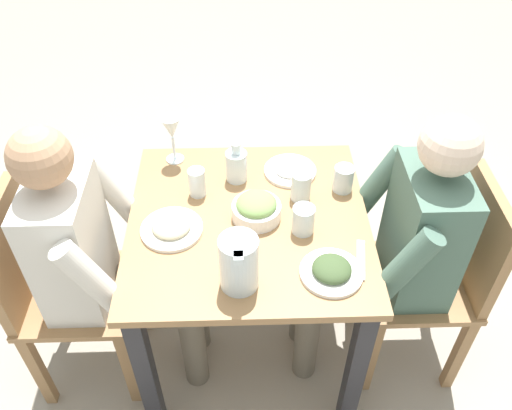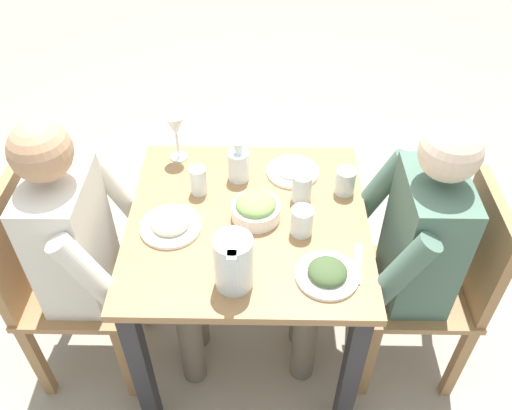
% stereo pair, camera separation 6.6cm
% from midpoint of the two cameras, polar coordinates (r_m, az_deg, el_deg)
% --- Properties ---
extents(ground_plane, '(8.00, 8.00, 0.00)m').
position_cam_midpoint_polar(ground_plane, '(2.43, 0.09, -14.04)').
color(ground_plane, gray).
extents(dining_table, '(0.84, 0.84, 0.74)m').
position_cam_midpoint_polar(dining_table, '(1.96, 0.11, -4.33)').
color(dining_table, '#997047').
rests_on(dining_table, ground_plane).
extents(chair_near, '(0.40, 0.40, 0.89)m').
position_cam_midpoint_polar(chair_near, '(2.10, 20.15, -7.49)').
color(chair_near, '#997047').
rests_on(chair_near, ground_plane).
extents(chair_far, '(0.40, 0.40, 0.89)m').
position_cam_midpoint_polar(chair_far, '(2.10, -20.01, -7.42)').
color(chair_far, '#997047').
rests_on(chair_far, ground_plane).
extents(diner_near, '(0.48, 0.53, 1.19)m').
position_cam_midpoint_polar(diner_near, '(1.93, 15.41, -4.84)').
color(diner_near, '#4C6B5B').
rests_on(diner_near, ground_plane).
extents(diner_far, '(0.48, 0.53, 1.19)m').
position_cam_midpoint_polar(diner_far, '(1.93, -15.31, -4.91)').
color(diner_far, silver).
rests_on(diner_far, ground_plane).
extents(water_pitcher, '(0.16, 0.12, 0.19)m').
position_cam_midpoint_polar(water_pitcher, '(1.59, -1.24, -6.14)').
color(water_pitcher, silver).
rests_on(water_pitcher, dining_table).
extents(salad_bowl, '(0.17, 0.17, 0.09)m').
position_cam_midpoint_polar(salad_bowl, '(1.84, 1.00, -0.36)').
color(salad_bowl, white).
rests_on(salad_bowl, dining_table).
extents(plate_yoghurt, '(0.20, 0.20, 0.04)m').
position_cam_midpoint_polar(plate_yoghurt, '(2.04, 4.88, 3.70)').
color(plate_yoghurt, white).
rests_on(plate_yoghurt, dining_table).
extents(plate_dolmas, '(0.20, 0.20, 0.05)m').
position_cam_midpoint_polar(plate_dolmas, '(1.69, 8.77, -7.26)').
color(plate_dolmas, white).
rests_on(plate_dolmas, dining_table).
extents(plate_beans, '(0.21, 0.21, 0.04)m').
position_cam_midpoint_polar(plate_beans, '(1.83, -8.15, -2.11)').
color(plate_beans, white).
rests_on(plate_beans, dining_table).
extents(water_glass_near_left, '(0.08, 0.08, 0.10)m').
position_cam_midpoint_polar(water_glass_near_left, '(1.79, 5.99, -1.76)').
color(water_glass_near_left, silver).
rests_on(water_glass_near_left, dining_table).
extents(water_glass_near_right, '(0.07, 0.07, 0.10)m').
position_cam_midpoint_polar(water_glass_near_right, '(1.96, 10.50, 2.49)').
color(water_glass_near_right, silver).
rests_on(water_glass_near_right, dining_table).
extents(water_glass_center, '(0.07, 0.07, 0.11)m').
position_cam_midpoint_polar(water_glass_center, '(1.91, 5.92, 1.87)').
color(water_glass_center, silver).
rests_on(water_glass_center, dining_table).
extents(water_glass_far_left, '(0.06, 0.06, 0.11)m').
position_cam_midpoint_polar(water_glass_far_left, '(1.94, -5.24, 2.62)').
color(water_glass_far_left, silver).
rests_on(water_glass_far_left, dining_table).
extents(wine_glass, '(0.08, 0.08, 0.20)m').
position_cam_midpoint_polar(wine_glass, '(2.06, -7.72, 8.19)').
color(wine_glass, silver).
rests_on(wine_glass, dining_table).
extents(oil_carafe, '(0.08, 0.08, 0.16)m').
position_cam_midpoint_polar(oil_carafe, '(1.99, -0.93, 4.15)').
color(oil_carafe, silver).
rests_on(oil_carafe, dining_table).
extents(fork_near, '(0.17, 0.06, 0.01)m').
position_cam_midpoint_polar(fork_near, '(1.75, 11.92, -6.19)').
color(fork_near, silver).
rests_on(fork_near, dining_table).
extents(knife_near, '(0.18, 0.08, 0.01)m').
position_cam_midpoint_polar(knife_near, '(1.85, -8.79, -2.23)').
color(knife_near, silver).
rests_on(knife_near, dining_table).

